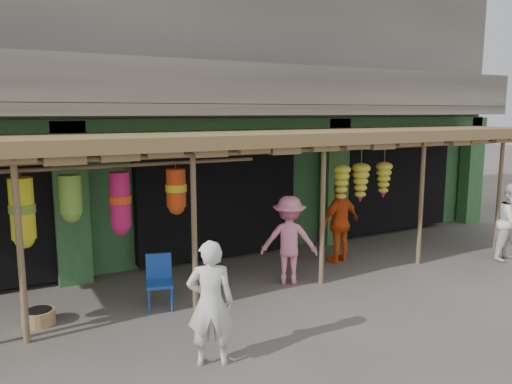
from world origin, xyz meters
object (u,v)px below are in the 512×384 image
blue_chair (159,278)px  person_front (210,303)px  person_shopper (289,240)px  person_vendor (340,222)px

blue_chair → person_front: (-0.02, -2.13, 0.32)m
person_shopper → blue_chair: bearing=32.1°
blue_chair → person_front: person_front is taller
blue_chair → person_shopper: person_shopper is taller
person_front → person_shopper: (2.50, 2.10, 0.01)m
person_vendor → person_shopper: person_vendor is taller
blue_chair → person_vendor: size_ratio=0.51×
person_vendor → person_shopper: 1.76m
blue_chair → person_shopper: (2.48, -0.03, 0.33)m
blue_chair → person_front: bearing=-74.7°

